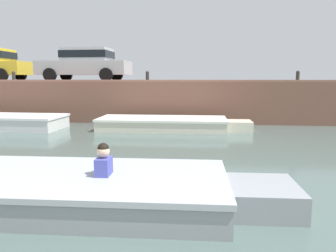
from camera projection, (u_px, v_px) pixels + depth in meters
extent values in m
plane|color=#4C605B|center=(170.00, 166.00, 7.11)|extent=(400.00, 400.00, 0.00)
cube|color=brown|center=(187.00, 99.00, 16.34)|extent=(60.00, 6.00, 1.74)
cube|color=#925F4C|center=(185.00, 81.00, 13.37)|extent=(60.00, 0.24, 0.08)
cube|color=brown|center=(5.00, 119.00, 12.31)|extent=(0.29, 1.59, 0.06)
cube|color=silver|center=(162.00, 125.00, 12.08)|extent=(4.62, 1.78, 0.36)
cube|color=silver|center=(238.00, 126.00, 11.81)|extent=(0.92, 0.98, 0.36)
cube|color=white|center=(162.00, 119.00, 12.04)|extent=(4.68, 1.84, 0.08)
cube|color=brown|center=(153.00, 121.00, 12.09)|extent=(0.24, 1.60, 0.06)
cube|color=#93999E|center=(55.00, 191.00, 4.97)|extent=(5.17, 2.10, 0.38)
cube|color=#93999E|center=(261.00, 197.00, 4.73)|extent=(1.04, 1.13, 0.38)
cube|color=#B1B7BD|center=(54.00, 176.00, 4.93)|extent=(5.23, 2.16, 0.08)
cube|color=brown|center=(30.00, 182.00, 4.98)|extent=(0.27, 1.82, 0.06)
cube|color=#4C51B2|center=(104.00, 172.00, 4.86)|extent=(0.21, 0.32, 0.44)
sphere|color=beige|center=(103.00, 151.00, 4.81)|extent=(0.19, 0.19, 0.19)
sphere|color=black|center=(103.00, 149.00, 4.81)|extent=(0.17, 0.17, 0.17)
cylinder|color=black|center=(1.00, 75.00, 15.16)|extent=(0.61, 0.20, 0.60)
cylinder|color=black|center=(21.00, 75.00, 16.88)|extent=(0.61, 0.20, 0.60)
cube|color=#B7BABC|center=(85.00, 68.00, 15.59)|extent=(4.28, 1.82, 0.64)
cube|color=#B7BABC|center=(88.00, 55.00, 15.48)|extent=(2.15, 1.57, 0.60)
cube|color=black|center=(88.00, 55.00, 15.48)|extent=(2.24, 1.61, 0.33)
cylinder|color=black|center=(50.00, 75.00, 14.90)|extent=(0.60, 0.19, 0.60)
cylinder|color=black|center=(66.00, 75.00, 16.66)|extent=(0.60, 0.19, 0.60)
cylinder|color=black|center=(106.00, 75.00, 14.61)|extent=(0.60, 0.19, 0.60)
cylinder|color=black|center=(117.00, 75.00, 16.36)|extent=(0.60, 0.19, 0.60)
cylinder|color=#2D2B28|center=(14.00, 77.00, 14.18)|extent=(0.14, 0.14, 0.35)
sphere|color=#2D2B28|center=(13.00, 73.00, 14.15)|extent=(0.15, 0.15, 0.15)
cylinder|color=#2D2B28|center=(147.00, 77.00, 13.63)|extent=(0.14, 0.14, 0.35)
sphere|color=#2D2B28|center=(147.00, 73.00, 13.60)|extent=(0.15, 0.15, 0.15)
cylinder|color=#2D2B28|center=(298.00, 77.00, 13.06)|extent=(0.14, 0.14, 0.35)
sphere|color=#2D2B28|center=(298.00, 72.00, 13.03)|extent=(0.15, 0.15, 0.15)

